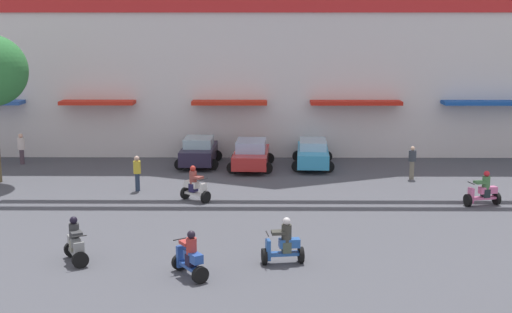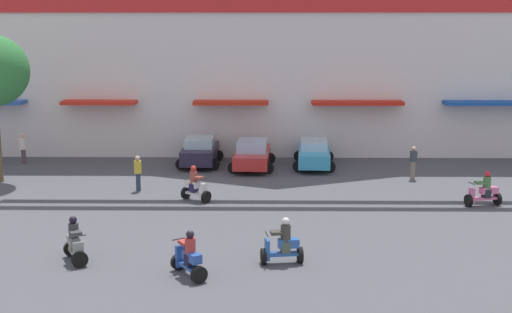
{
  "view_description": "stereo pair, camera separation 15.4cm",
  "coord_description": "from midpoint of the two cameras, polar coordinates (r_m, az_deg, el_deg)",
  "views": [
    {
      "loc": [
        -1.84,
        -7.81,
        7.56
      ],
      "look_at": [
        -2.02,
        17.29,
        2.58
      ],
      "focal_mm": 47.55,
      "sensor_mm": 36.0,
      "label": 1
    },
    {
      "loc": [
        -1.68,
        -7.81,
        7.56
      ],
      "look_at": [
        -2.02,
        17.29,
        2.58
      ],
      "focal_mm": 47.55,
      "sensor_mm": 36.0,
      "label": 2
    }
  ],
  "objects": [
    {
      "name": "pedestrian_1",
      "position": [
        31.23,
        -9.77,
        -1.19
      ],
      "size": [
        0.45,
        0.45,
        1.63
      ],
      "color": "#263349",
      "rests_on": "ground"
    },
    {
      "name": "scooter_rider_7",
      "position": [
        22.59,
        -14.8,
        -7.09
      ],
      "size": [
        1.07,
        1.39,
        1.49
      ],
      "color": "black",
      "rests_on": "ground"
    },
    {
      "name": "parked_car_0",
      "position": [
        36.44,
        -4.61,
        0.44
      ],
      "size": [
        2.37,
        3.87,
        1.52
      ],
      "color": "#221C31",
      "rests_on": "ground"
    },
    {
      "name": "pedestrian_4",
      "position": [
        33.93,
        13.22,
        -0.35
      ],
      "size": [
        0.48,
        0.48,
        1.64
      ],
      "color": "#6F6856",
      "rests_on": "ground"
    },
    {
      "name": "ground_plane",
      "position": [
        22.21,
        5.32,
        -8.74
      ],
      "size": [
        128.0,
        128.0,
        0.0
      ],
      "primitive_type": "plane",
      "color": "#47484E"
    },
    {
      "name": "scooter_rider_2",
      "position": [
        20.7,
        -5.45,
        -8.44
      ],
      "size": [
        1.24,
        1.51,
        1.48
      ],
      "color": "black",
      "rests_on": "ground"
    },
    {
      "name": "colonial_building",
      "position": [
        44.85,
        3.08,
        12.25
      ],
      "size": [
        42.88,
        19.18,
        19.18
      ],
      "color": "silver",
      "rests_on": "ground"
    },
    {
      "name": "scooter_rider_8",
      "position": [
        29.95,
        18.79,
        -2.83
      ],
      "size": [
        1.56,
        0.84,
        1.48
      ],
      "color": "black",
      "rests_on": "ground"
    },
    {
      "name": "scooter_rider_6",
      "position": [
        29.24,
        -4.97,
        -2.52
      ],
      "size": [
        1.37,
        1.19,
        1.55
      ],
      "color": "black",
      "rests_on": "ground"
    },
    {
      "name": "pedestrian_2",
      "position": [
        38.78,
        -18.9,
        0.79
      ],
      "size": [
        0.48,
        0.48,
        1.68
      ],
      "color": "#4E3B46",
      "rests_on": "ground"
    },
    {
      "name": "parked_car_1",
      "position": [
        35.53,
        -0.19,
        0.18
      ],
      "size": [
        2.48,
        4.21,
        1.52
      ],
      "color": "#AF2625",
      "rests_on": "ground"
    },
    {
      "name": "parked_car_2",
      "position": [
        36.09,
        5.02,
        0.28
      ],
      "size": [
        2.37,
        4.46,
        1.45
      ],
      "color": "#3496C4",
      "rests_on": "ground"
    },
    {
      "name": "scooter_rider_1",
      "position": [
        21.72,
        2.46,
        -7.44
      ],
      "size": [
        1.39,
        0.7,
        1.52
      ],
      "color": "black",
      "rests_on": "ground"
    }
  ]
}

